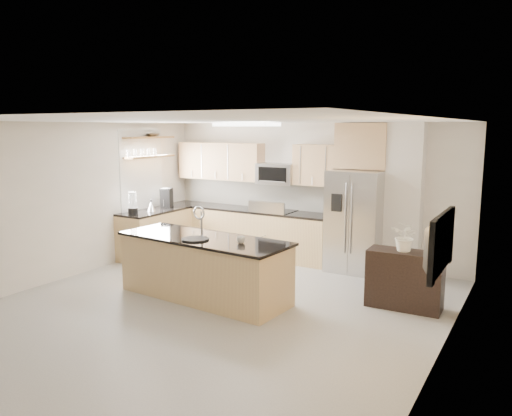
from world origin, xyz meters
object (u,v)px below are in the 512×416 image
Objects in this scene: blender at (133,205)px; bowl at (153,134)px; cup at (241,240)px; platter at (195,239)px; refrigerator at (356,221)px; kettle at (151,206)px; coffee_maker at (166,198)px; flower_vase at (406,229)px; island at (204,267)px; microwave at (277,174)px; range at (274,234)px; credenza at (405,280)px; television at (430,242)px.

blender is 1.52m from bowl.
cup reaches higher than platter.
cup is (-0.78, -2.55, 0.08)m from refrigerator.
coffee_maker is (-0.07, 0.53, 0.09)m from kettle.
flower_vase reaches higher than blender.
kettle reaches higher than platter.
island is 8.30× the size of bowl.
refrigerator is 15.23× the size of cup.
blender is 1.09× the size of coffee_maker.
coffee_maker is at bearing 147.17° from cup.
refrigerator reaches higher than kettle.
coffee_maker is (-2.09, -0.80, -0.53)m from microwave.
refrigerator is 0.65× the size of island.
kettle is at bearing 145.24° from platter.
blender is (-2.07, -1.76, -0.53)m from microwave.
credenza is at bearing -27.22° from range.
flower_vase is at bearing -27.52° from range.
bowl reaches higher than coffee_maker.
refrigerator is 4.63× the size of coffee_maker.
credenza is (2.89, -1.48, -0.06)m from range.
cup is at bearing -25.59° from kettle.
kettle is 0.35× the size of flower_vase.
island reaches higher than coffee_maker.
television is (3.30, -0.37, 0.42)m from platter.
credenza is 2.60× the size of platter.
microwave is at bearing 107.99° from cup.
flower_vase is (2.66, 1.26, 0.20)m from platter.
television is at bearing -21.71° from bowl.
range is 2.80m from platter.
television is (5.54, -1.92, 0.33)m from kettle.
platter is 2.72m from kettle.
microwave reaches higher than blender.
range reaches higher than cup.
platter is 3.11m from coffee_maker.
microwave is 3.52m from credenza.
flower_vase is (4.90, -0.30, 0.11)m from kettle.
bowl is at bearing -159.82° from range.
island is at bearing -160.03° from credenza.
island is 3.56m from bowl.
coffee_maker is (-2.31, 2.08, 0.17)m from platter.
platter is 3.35m from television.
flower_vase reaches higher than kettle.
credenza is at bearing -9.24° from coffee_maker.
flower_vase reaches higher than island.
range is at bearing 38.31° from blender.
coffee_maker is at bearing -162.17° from range.
blender reaches higher than platter.
coffee_maker is at bearing 137.95° from platter.
credenza is 0.95× the size of television.
kettle is at bearing 174.98° from credenza.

